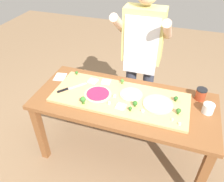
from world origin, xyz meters
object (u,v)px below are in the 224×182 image
at_px(pizza_whole_cheese_artichoke, 131,94).
at_px(broccoli_floret_center_right, 130,108).
at_px(pizza_whole_white_garlic, 158,104).
at_px(cheese_crumble_d, 143,111).
at_px(pizza_whole_beet_magenta, 98,94).
at_px(pizza_slice_far_left, 121,106).
at_px(prep_table, 124,108).
at_px(broccoli_floret_front_right, 176,98).
at_px(broccoli_floret_center_left, 83,100).
at_px(sauce_jar, 201,94).
at_px(cheese_crumble_a, 179,124).
at_px(broccoli_floret_front_left, 179,111).
at_px(pizza_slice_far_right, 106,82).
at_px(flour_cup, 208,109).
at_px(broccoli_floret_back_mid, 122,81).
at_px(pizza_slice_near_left, 93,81).
at_px(cheese_crumble_e, 115,96).
at_px(chefs_knife, 68,89).
at_px(broccoli_floret_back_right, 77,73).
at_px(broccoli_floret_front_mid, 135,103).
at_px(recipe_note, 60,77).
at_px(cook_center, 142,51).
at_px(cheese_crumble_c, 172,120).

height_order(pizza_whole_cheese_artichoke, broccoli_floret_center_right, broccoli_floret_center_right).
height_order(pizza_whole_white_garlic, cheese_crumble_d, cheese_crumble_d).
xyz_separation_m(pizza_whole_beet_magenta, cheese_crumble_d, (0.45, -0.10, 0.00)).
height_order(pizza_whole_beet_magenta, pizza_slice_far_left, pizza_whole_beet_magenta).
bearing_deg(prep_table, pizza_slice_far_left, -86.41).
bearing_deg(broccoli_floret_front_right, broccoli_floret_center_left, -159.15).
bearing_deg(sauce_jar, cheese_crumble_a, -109.67).
distance_m(broccoli_floret_front_left, broccoli_floret_center_left, 0.82).
xyz_separation_m(pizza_slice_far_right, cheese_crumble_d, (0.44, -0.31, 0.00)).
relative_size(pizza_whole_white_garlic, flour_cup, 2.80).
distance_m(pizza_whole_beet_magenta, broccoli_floret_back_mid, 0.30).
bearing_deg(sauce_jar, pizza_whole_beet_magenta, -163.60).
distance_m(broccoli_floret_center_right, broccoli_floret_front_left, 0.40).
xyz_separation_m(pizza_slice_near_left, broccoli_floret_front_right, (0.83, -0.05, 0.02)).
xyz_separation_m(pizza_whole_beet_magenta, cheese_crumble_e, (0.16, 0.02, 0.00)).
relative_size(chefs_knife, pizza_whole_cheese_artichoke, 1.13).
bearing_deg(broccoli_floret_back_right, cheese_crumble_e, -25.33).
bearing_deg(pizza_whole_beet_magenta, sauce_jar, 16.40).
height_order(broccoli_floret_front_mid, broccoli_floret_front_left, broccoli_floret_front_left).
bearing_deg(recipe_note, cheese_crumble_d, -16.84).
height_order(broccoli_floret_front_right, cook_center, cook_center).
height_order(pizza_slice_far_left, cheese_crumble_a, cheese_crumble_a).
bearing_deg(broccoli_floret_back_mid, sauce_jar, 1.98).
xyz_separation_m(chefs_knife, flour_cup, (1.28, 0.11, 0.01)).
relative_size(broccoli_floret_back_mid, cook_center, 0.03).
relative_size(pizza_whole_beet_magenta, broccoli_floret_front_mid, 4.70).
xyz_separation_m(cheese_crumble_a, cook_center, (-0.48, 0.74, 0.20)).
distance_m(pizza_slice_near_left, sauce_jar, 1.04).
bearing_deg(broccoli_floret_center_left, cheese_crumble_d, 6.51).
height_order(chefs_knife, sauce_jar, sauce_jar).
xyz_separation_m(pizza_whole_beet_magenta, cheese_crumble_a, (0.76, -0.16, 0.00)).
relative_size(broccoli_floret_front_right, cheese_crumble_a, 2.86).
height_order(pizza_whole_cheese_artichoke, cheese_crumble_c, pizza_whole_cheese_artichoke).
relative_size(chefs_knife, pizza_slice_near_left, 2.70).
bearing_deg(broccoli_floret_center_right, recipe_note, 160.05).
xyz_separation_m(broccoli_floret_center_right, cheese_crumble_e, (-0.18, 0.14, -0.02)).
bearing_deg(cheese_crumble_e, broccoli_floret_front_mid, -17.50).
distance_m(prep_table, broccoli_floret_center_right, 0.24).
relative_size(pizza_whole_white_garlic, broccoli_floret_front_left, 4.76).
height_order(cheese_crumble_e, flour_cup, flour_cup).
bearing_deg(cheese_crumble_d, pizza_whole_cheese_artichoke, 127.62).
bearing_deg(sauce_jar, cheese_crumble_e, -161.37).
bearing_deg(pizza_whole_cheese_artichoke, broccoli_floret_back_mid, 131.23).
height_order(chefs_knife, broccoli_floret_front_mid, broccoli_floret_front_mid).
bearing_deg(broccoli_floret_front_right, cheese_crumble_a, -78.38).
xyz_separation_m(broccoli_floret_front_mid, broccoli_floret_center_left, (-0.44, -0.11, 0.01)).
relative_size(broccoli_floret_center_left, flour_cup, 0.77).
bearing_deg(broccoli_floret_back_mid, pizza_whole_beet_magenta, -124.57).
bearing_deg(pizza_slice_far_right, broccoli_floret_front_left, -18.40).
xyz_separation_m(pizza_whole_beet_magenta, broccoli_floret_front_right, (0.70, 0.13, 0.02)).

